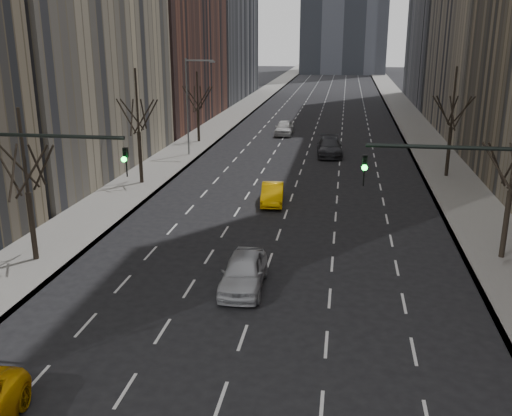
% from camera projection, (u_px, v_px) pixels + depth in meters
% --- Properties ---
extents(sidewalk_left, '(4.50, 320.00, 0.15)m').
position_uv_depth(sidewalk_left, '(230.00, 118.00, 78.80)').
color(sidewalk_left, slate).
rests_on(sidewalk_left, ground).
extents(sidewalk_right, '(4.50, 320.00, 0.15)m').
position_uv_depth(sidewalk_right, '(411.00, 122.00, 75.18)').
color(sidewalk_right, slate).
rests_on(sidewalk_right, ground).
extents(tree_lw_b, '(3.36, 3.50, 7.82)m').
position_uv_depth(tree_lw_b, '(28.00, 193.00, 28.60)').
color(tree_lw_b, black).
rests_on(tree_lw_b, ground).
extents(tree_lw_c, '(3.36, 3.50, 8.74)m').
position_uv_depth(tree_lw_c, '(139.00, 133.00, 43.61)').
color(tree_lw_c, black).
rests_on(tree_lw_c, ground).
extents(tree_lw_d, '(3.36, 3.50, 7.36)m').
position_uv_depth(tree_lw_d, '(198.00, 109.00, 60.74)').
color(tree_lw_d, black).
rests_on(tree_lw_d, ground).
extents(tree_rw_b, '(3.36, 3.50, 7.82)m').
position_uv_depth(tree_rw_b, '(510.00, 191.00, 28.83)').
color(tree_rw_b, black).
rests_on(tree_rw_b, ground).
extents(tree_rw_c, '(3.36, 3.50, 8.74)m').
position_uv_depth(tree_rw_c, '(451.00, 128.00, 45.73)').
color(tree_rw_c, black).
rests_on(tree_rw_c, ground).
extents(traffic_mast_left, '(6.69, 0.39, 8.00)m').
position_uv_depth(traffic_mast_left, '(10.00, 193.00, 21.98)').
color(traffic_mast_left, black).
rests_on(traffic_mast_left, ground).
extents(traffic_mast_right, '(6.69, 0.39, 8.00)m').
position_uv_depth(traffic_mast_right, '(506.00, 215.00, 19.29)').
color(traffic_mast_right, black).
rests_on(traffic_mast_right, ground).
extents(streetlight_far, '(2.83, 0.22, 9.00)m').
position_uv_depth(streetlight_far, '(191.00, 97.00, 53.36)').
color(streetlight_far, slate).
rests_on(streetlight_far, ground).
extents(silver_sedan_ahead, '(2.07, 4.84, 1.63)m').
position_uv_depth(silver_sedan_ahead, '(244.00, 272.00, 26.35)').
color(silver_sedan_ahead, '#ABADB3').
rests_on(silver_sedan_ahead, ground).
extents(far_taxi, '(1.84, 4.34, 1.39)m').
position_uv_depth(far_taxi, '(272.00, 194.00, 39.53)').
color(far_taxi, '#FFB505').
rests_on(far_taxi, ground).
extents(far_suv_grey, '(2.71, 5.95, 1.69)m').
position_uv_depth(far_suv_grey, '(330.00, 147.00, 55.02)').
color(far_suv_grey, '#2F2F34').
rests_on(far_suv_grey, ground).
extents(far_car_white, '(1.98, 4.85, 1.65)m').
position_uv_depth(far_car_white, '(284.00, 128.00, 66.13)').
color(far_car_white, silver).
rests_on(far_car_white, ground).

